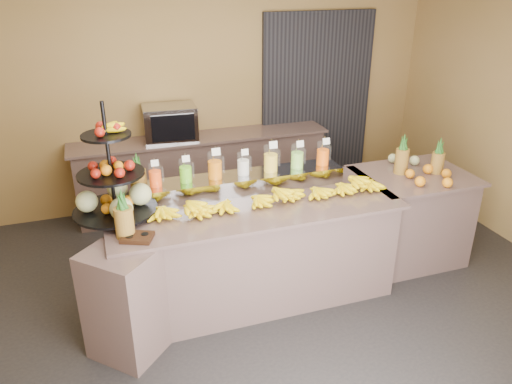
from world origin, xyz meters
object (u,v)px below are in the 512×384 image
pitcher_tray (243,182)px  condiment_caddy (137,237)px  fruit_stand (119,188)px  banana_heap (273,194)px  oven_warmer (170,123)px  right_fruit_pile (424,169)px

pitcher_tray → condiment_caddy: size_ratio=8.26×
fruit_stand → condiment_caddy: bearing=-63.1°
pitcher_tray → fruit_stand: 1.11m
banana_heap → fruit_stand: bearing=173.0°
banana_heap → fruit_stand: fruit_stand is taller
oven_warmer → condiment_caddy: bearing=-102.5°
condiment_caddy → fruit_stand: bearing=99.0°
right_fruit_pile → banana_heap: bearing=-178.3°
banana_heap → oven_warmer: (-0.54, 1.98, 0.13)m
oven_warmer → banana_heap: bearing=-71.5°
fruit_stand → oven_warmer: fruit_stand is taller
fruit_stand → condiment_caddy: size_ratio=4.22×
condiment_caddy → right_fruit_pile: size_ratio=0.48×
pitcher_tray → oven_warmer: bearing=102.5°
pitcher_tray → banana_heap: banana_heap is taller
banana_heap → right_fruit_pile: 1.56m
banana_heap → right_fruit_pile: (1.56, 0.05, 0.01)m
condiment_caddy → oven_warmer: oven_warmer is taller
fruit_stand → right_fruit_pile: 2.83m
fruit_stand → oven_warmer: size_ratio=1.57×
fruit_stand → right_fruit_pile: size_ratio=2.01×
pitcher_tray → right_fruit_pile: right_fruit_pile is taller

